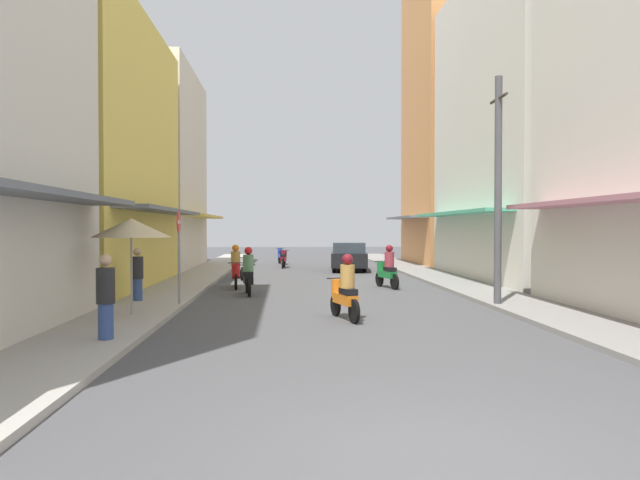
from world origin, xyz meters
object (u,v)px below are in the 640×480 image
object	(u,v)px
pedestrian_midway	(137,276)
utility_pole	(498,190)
motorbike_red	(236,269)
motorbike_silver	(241,267)
motorbike_maroon	(284,259)
motorbike_orange	(345,290)
pedestrian_far	(106,300)
motorbike_black	(248,273)
parked_car	(349,256)
vendor_umbrella	(131,228)
motorbike_green	(387,269)
street_sign_no_entry	(179,245)
motorbike_blue	(282,256)

from	to	relation	value
pedestrian_midway	utility_pole	xyz separation A→B (m)	(10.00, -1.23, 2.42)
motorbike_red	motorbike_silver	bearing A→B (deg)	91.50
motorbike_maroon	utility_pole	bearing A→B (deg)	-70.69
motorbike_orange	pedestrian_far	world-z (taller)	pedestrian_far
motorbike_black	pedestrian_far	xyz separation A→B (m)	(-2.11, -8.27, 0.15)
motorbike_red	pedestrian_midway	bearing A→B (deg)	-117.69
motorbike_silver	parked_car	size ratio (longest dim) A/B	0.42
motorbike_black	utility_pole	world-z (taller)	utility_pole
motorbike_maroon	motorbike_silver	bearing A→B (deg)	-103.85
pedestrian_midway	vendor_umbrella	size ratio (longest dim) A/B	0.67
motorbike_red	utility_pole	world-z (taller)	utility_pole
motorbike_green	utility_pole	world-z (taller)	utility_pole
motorbike_maroon	parked_car	size ratio (longest dim) A/B	0.43
pedestrian_midway	street_sign_no_entry	distance (m)	1.77
motorbike_blue	street_sign_no_entry	distance (m)	19.89
pedestrian_far	street_sign_no_entry	xyz separation A→B (m)	(0.43, 5.19, 0.87)
motorbike_silver	street_sign_no_entry	world-z (taller)	street_sign_no_entry
motorbike_blue	motorbike_maroon	size ratio (longest dim) A/B	0.98
motorbike_green	parked_car	distance (m)	8.92
parked_car	pedestrian_midway	world-z (taller)	pedestrian_midway
motorbike_orange	motorbike_black	world-z (taller)	same
motorbike_green	motorbike_black	size ratio (longest dim) A/B	0.97
motorbike_maroon	motorbike_black	world-z (taller)	motorbike_black
motorbike_blue	motorbike_green	bearing A→B (deg)	-74.98
motorbike_silver	pedestrian_far	xyz separation A→B (m)	(-1.43, -14.30, 0.35)
motorbike_black	pedestrian_far	size ratio (longest dim) A/B	1.06
motorbike_maroon	motorbike_orange	world-z (taller)	motorbike_orange
motorbike_red	motorbike_black	xyz separation A→B (m)	(0.59, -2.26, 0.00)
motorbike_red	motorbike_black	size ratio (longest dim) A/B	1.00
pedestrian_far	vendor_umbrella	bearing A→B (deg)	95.89
motorbike_red	pedestrian_far	distance (m)	10.64
motorbike_blue	pedestrian_far	bearing A→B (deg)	-97.08
motorbike_orange	vendor_umbrella	distance (m)	5.29
motorbike_orange	street_sign_no_entry	xyz separation A→B (m)	(-4.31, 2.35, 1.01)
motorbike_green	motorbike_silver	world-z (taller)	motorbike_green
motorbike_orange	parked_car	size ratio (longest dim) A/B	0.42
motorbike_green	pedestrian_midway	distance (m)	8.97
parked_car	vendor_umbrella	size ratio (longest dim) A/B	1.76
motorbike_green	motorbike_orange	size ratio (longest dim) A/B	1.00
street_sign_no_entry	motorbike_orange	bearing A→B (deg)	-28.59
motorbike_blue	street_sign_no_entry	xyz separation A→B (m)	(-2.65, -19.67, 1.21)
motorbike_maroon	motorbike_orange	xyz separation A→B (m)	(1.53, -18.73, 0.20)
motorbike_maroon	motorbike_orange	bearing A→B (deg)	-85.34
pedestrian_midway	utility_pole	distance (m)	10.36
motorbike_green	utility_pole	xyz separation A→B (m)	(2.10, -5.49, 2.52)
parked_car	street_sign_no_entry	world-z (taller)	street_sign_no_entry
motorbike_blue	pedestrian_midway	size ratio (longest dim) A/B	1.10
motorbike_green	motorbike_silver	xyz separation A→B (m)	(-5.59, 4.09, -0.20)
motorbike_blue	motorbike_maroon	xyz separation A→B (m)	(0.13, -3.30, 0.00)
motorbike_blue	utility_pole	world-z (taller)	utility_pole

